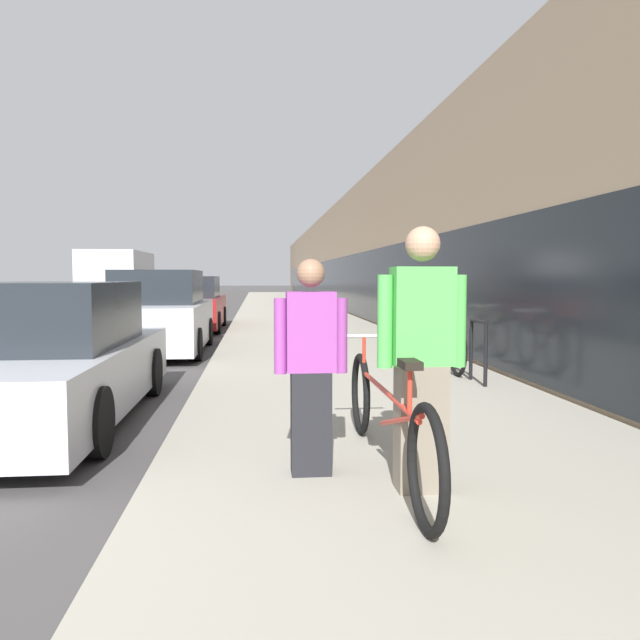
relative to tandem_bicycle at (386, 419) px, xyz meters
The scene contains 12 objects.
sidewalk_slab 19.81m from the tandem_bicycle, 88.75° to the left, with size 4.28×70.00×0.11m.
storefront_facade 28.88m from the tandem_bicycle, 74.70° to the left, with size 10.01×70.00×4.84m.
tandem_bicycle is the anchor object (origin of this frame).
person_rider 0.63m from the tandem_bicycle, 68.21° to the right, with size 0.58×0.23×1.72m.
person_bystander 0.66m from the tandem_bicycle, behind, with size 0.52×0.20×1.52m.
bike_rack_hoop 4.11m from the tandem_bicycle, 61.12° to the left, with size 0.05×0.60×0.84m.
cruiser_bike_nearest 5.01m from the tandem_bicycle, 67.83° to the left, with size 0.52×1.68×0.89m.
cruiser_bike_middle 6.94m from the tandem_bicycle, 74.27° to the left, with size 0.52×1.68×0.87m.
parked_sedan_curbside 3.83m from the tandem_bicycle, 142.50° to the left, with size 1.76×4.61×1.45m.
vintage_roadster_curbside 8.78m from the tandem_bicycle, 108.96° to the left, with size 1.87×4.41×1.64m.
parked_sedan_far 14.03m from the tandem_bicycle, 101.54° to the left, with size 1.84×4.73×1.53m.
moving_truck 26.00m from the tandem_bicycle, 105.95° to the left, with size 2.49×6.91×2.64m.
Camera 1 is at (4.29, -3.11, 1.50)m, focal length 35.00 mm.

